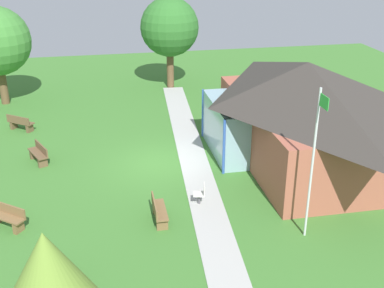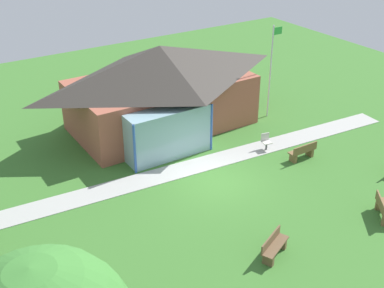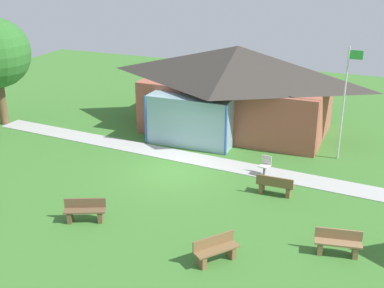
{
  "view_description": "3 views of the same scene",
  "coord_description": "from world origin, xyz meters",
  "px_view_note": "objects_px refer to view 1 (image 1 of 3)",
  "views": [
    {
      "loc": [
        19.42,
        -2.25,
        9.58
      ],
      "look_at": [
        0.96,
        1.31,
        1.29
      ],
      "focal_mm": 45.0,
      "sensor_mm": 36.0,
      "label": 1
    },
    {
      "loc": [
        -11.46,
        -15.84,
        12.23
      ],
      "look_at": [
        -0.55,
        1.27,
        1.47
      ],
      "focal_mm": 47.18,
      "sensor_mm": 36.0,
      "label": 2
    },
    {
      "loc": [
        8.63,
        -19.02,
        9.39
      ],
      "look_at": [
        0.3,
        1.17,
        0.91
      ],
      "focal_mm": 47.93,
      "sensor_mm": 36.0,
      "label": 3
    }
  ],
  "objects_px": {
    "patio_chair_lawn_spare": "(201,195)",
    "bench_mid_right": "(159,211)",
    "flagpole": "(313,159)",
    "bench_front_right": "(7,217)",
    "tree_west_hedge": "(170,27)",
    "bench_front_left": "(20,123)",
    "pavilion": "(300,110)",
    "bench_front_center": "(39,154)",
    "bench_lawn_far_right": "(56,275)"
  },
  "relations": [
    {
      "from": "patio_chair_lawn_spare",
      "to": "bench_mid_right",
      "type": "bearing_deg",
      "value": 128.24
    },
    {
      "from": "flagpole",
      "to": "bench_front_right",
      "type": "bearing_deg",
      "value": -103.82
    },
    {
      "from": "bench_mid_right",
      "to": "patio_chair_lawn_spare",
      "type": "bearing_deg",
      "value": 116.46
    },
    {
      "from": "tree_west_hedge",
      "to": "bench_front_left",
      "type": "bearing_deg",
      "value": -55.0
    },
    {
      "from": "patio_chair_lawn_spare",
      "to": "tree_west_hedge",
      "type": "xyz_separation_m",
      "value": [
        -15.37,
        1.15,
        3.56
      ]
    },
    {
      "from": "pavilion",
      "to": "tree_west_hedge",
      "type": "bearing_deg",
      "value": -162.05
    },
    {
      "from": "bench_front_right",
      "to": "patio_chair_lawn_spare",
      "type": "bearing_deg",
      "value": -140.08
    },
    {
      "from": "bench_front_right",
      "to": "bench_front_center",
      "type": "relative_size",
      "value": 0.94
    },
    {
      "from": "flagpole",
      "to": "tree_west_hedge",
      "type": "relative_size",
      "value": 0.9
    },
    {
      "from": "pavilion",
      "to": "bench_front_left",
      "type": "xyz_separation_m",
      "value": [
        -6.03,
        -12.88,
        -1.97
      ]
    },
    {
      "from": "bench_front_left",
      "to": "bench_front_right",
      "type": "height_order",
      "value": "same"
    },
    {
      "from": "pavilion",
      "to": "patio_chair_lawn_spare",
      "type": "bearing_deg",
      "value": -58.76
    },
    {
      "from": "flagpole",
      "to": "bench_front_right",
      "type": "distance_m",
      "value": 10.72
    },
    {
      "from": "bench_front_left",
      "to": "bench_mid_right",
      "type": "relative_size",
      "value": 0.98
    },
    {
      "from": "bench_front_center",
      "to": "pavilion",
      "type": "bearing_deg",
      "value": -123.94
    },
    {
      "from": "pavilion",
      "to": "flagpole",
      "type": "distance_m",
      "value": 6.22
    },
    {
      "from": "tree_west_hedge",
      "to": "flagpole",
      "type": "bearing_deg",
      "value": 6.13
    },
    {
      "from": "bench_front_left",
      "to": "bench_mid_right",
      "type": "height_order",
      "value": "same"
    },
    {
      "from": "bench_front_left",
      "to": "tree_west_hedge",
      "type": "xyz_separation_m",
      "value": [
        -6.23,
        8.9,
        3.58
      ]
    },
    {
      "from": "bench_front_left",
      "to": "tree_west_hedge",
      "type": "bearing_deg",
      "value": 71.42
    },
    {
      "from": "pavilion",
      "to": "bench_front_center",
      "type": "relative_size",
      "value": 6.75
    },
    {
      "from": "pavilion",
      "to": "bench_mid_right",
      "type": "relative_size",
      "value": 6.95
    },
    {
      "from": "bench_front_left",
      "to": "pavilion",
      "type": "bearing_deg",
      "value": 11.34
    },
    {
      "from": "bench_lawn_far_right",
      "to": "bench_front_left",
      "type": "distance_m",
      "value": 13.18
    },
    {
      "from": "pavilion",
      "to": "bench_mid_right",
      "type": "height_order",
      "value": "pavilion"
    },
    {
      "from": "flagpole",
      "to": "bench_front_center",
      "type": "xyz_separation_m",
      "value": [
        -7.75,
        -9.52,
        -2.53
      ]
    },
    {
      "from": "bench_front_center",
      "to": "bench_front_left",
      "type": "bearing_deg",
      "value": -6.81
    },
    {
      "from": "bench_lawn_far_right",
      "to": "bench_front_right",
      "type": "xyz_separation_m",
      "value": [
        -3.53,
        -1.89,
        0.0
      ]
    },
    {
      "from": "pavilion",
      "to": "bench_front_left",
      "type": "bearing_deg",
      "value": -115.08
    },
    {
      "from": "patio_chair_lawn_spare",
      "to": "pavilion",
      "type": "bearing_deg",
      "value": -47.25
    },
    {
      "from": "bench_front_center",
      "to": "patio_chair_lawn_spare",
      "type": "relative_size",
      "value": 1.8
    },
    {
      "from": "flagpole",
      "to": "bench_lawn_far_right",
      "type": "distance_m",
      "value": 8.67
    },
    {
      "from": "bench_mid_right",
      "to": "bench_front_right",
      "type": "relative_size",
      "value": 1.03
    },
    {
      "from": "pavilion",
      "to": "bench_front_center",
      "type": "distance_m",
      "value": 11.87
    },
    {
      "from": "bench_front_left",
      "to": "bench_front_right",
      "type": "distance_m",
      "value": 9.42
    },
    {
      "from": "flagpole",
      "to": "patio_chair_lawn_spare",
      "type": "distance_m",
      "value": 4.85
    },
    {
      "from": "patio_chair_lawn_spare",
      "to": "tree_west_hedge",
      "type": "relative_size",
      "value": 0.15
    },
    {
      "from": "flagpole",
      "to": "pavilion",
      "type": "bearing_deg",
      "value": 160.91
    },
    {
      "from": "bench_front_left",
      "to": "bench_front_center",
      "type": "relative_size",
      "value": 0.95
    },
    {
      "from": "bench_lawn_far_right",
      "to": "bench_front_right",
      "type": "height_order",
      "value": "same"
    },
    {
      "from": "pavilion",
      "to": "bench_lawn_far_right",
      "type": "xyz_separation_m",
      "value": [
        6.89,
        -10.25,
        -1.97
      ]
    },
    {
      "from": "pavilion",
      "to": "bench_front_center",
      "type": "bearing_deg",
      "value": -99.31
    },
    {
      "from": "bench_front_left",
      "to": "bench_mid_right",
      "type": "bearing_deg",
      "value": -22.53
    },
    {
      "from": "tree_west_hedge",
      "to": "bench_mid_right",
      "type": "bearing_deg",
      "value": -10.06
    },
    {
      "from": "bench_front_right",
      "to": "bench_mid_right",
      "type": "bearing_deg",
      "value": -148.8
    },
    {
      "from": "flagpole",
      "to": "bench_mid_right",
      "type": "height_order",
      "value": "flagpole"
    },
    {
      "from": "bench_lawn_far_right",
      "to": "tree_west_hedge",
      "type": "xyz_separation_m",
      "value": [
        -19.15,
        6.28,
        3.58
      ]
    },
    {
      "from": "bench_lawn_far_right",
      "to": "bench_front_center",
      "type": "bearing_deg",
      "value": -1.82
    },
    {
      "from": "patio_chair_lawn_spare",
      "to": "bench_front_right",
      "type": "bearing_deg",
      "value": 103.6
    },
    {
      "from": "pavilion",
      "to": "bench_mid_right",
      "type": "distance_m",
      "value": 8.17
    }
  ]
}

